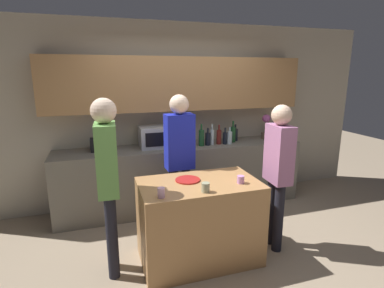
% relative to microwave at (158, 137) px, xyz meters
% --- Properties ---
extents(ground_plane, '(14.00, 14.00, 0.00)m').
position_rel_microwave_xyz_m(ground_plane, '(0.35, -1.45, -1.09)').
color(ground_plane, gray).
extents(back_wall, '(6.40, 0.40, 2.70)m').
position_rel_microwave_xyz_m(back_wall, '(0.35, 0.21, 0.45)').
color(back_wall, '#B2A893').
rests_on(back_wall, ground_plane).
extents(back_counter, '(3.60, 0.62, 0.94)m').
position_rel_microwave_xyz_m(back_counter, '(0.35, -0.06, -0.62)').
color(back_counter, '#6B665B').
rests_on(back_counter, ground_plane).
extents(kitchen_island, '(1.24, 0.73, 0.88)m').
position_rel_microwave_xyz_m(kitchen_island, '(0.15, -1.40, -0.65)').
color(kitchen_island, '#B27F4C').
rests_on(kitchen_island, ground_plane).
extents(microwave, '(0.52, 0.39, 0.30)m').
position_rel_microwave_xyz_m(microwave, '(0.00, 0.00, 0.00)').
color(microwave, '#B7BABC').
rests_on(microwave, back_counter).
extents(toaster, '(0.26, 0.16, 0.18)m').
position_rel_microwave_xyz_m(toaster, '(-0.79, 0.00, -0.06)').
color(toaster, black).
rests_on(toaster, back_counter).
extents(potted_plant, '(0.14, 0.14, 0.39)m').
position_rel_microwave_xyz_m(potted_plant, '(1.76, 0.00, 0.05)').
color(potted_plant, brown).
rests_on(potted_plant, back_counter).
extents(bottle_0, '(0.08, 0.08, 0.32)m').
position_rel_microwave_xyz_m(bottle_0, '(0.62, -0.13, -0.03)').
color(bottle_0, '#194723').
rests_on(bottle_0, back_counter).
extents(bottle_1, '(0.08, 0.08, 0.26)m').
position_rel_microwave_xyz_m(bottle_1, '(0.72, -0.13, -0.05)').
color(bottle_1, black).
rests_on(bottle_1, back_counter).
extents(bottle_2, '(0.06, 0.06, 0.31)m').
position_rel_microwave_xyz_m(bottle_2, '(0.80, -0.11, -0.03)').
color(bottle_2, silver).
rests_on(bottle_2, back_counter).
extents(bottle_3, '(0.07, 0.07, 0.29)m').
position_rel_microwave_xyz_m(bottle_3, '(0.90, -0.11, -0.04)').
color(bottle_3, maroon).
rests_on(bottle_3, back_counter).
extents(bottle_4, '(0.07, 0.07, 0.25)m').
position_rel_microwave_xyz_m(bottle_4, '(0.99, -0.14, -0.06)').
color(bottle_4, black).
rests_on(bottle_4, back_counter).
extents(bottle_5, '(0.08, 0.08, 0.26)m').
position_rel_microwave_xyz_m(bottle_5, '(1.06, -0.15, -0.05)').
color(bottle_5, silver).
rests_on(bottle_5, back_counter).
extents(bottle_6, '(0.08, 0.08, 0.33)m').
position_rel_microwave_xyz_m(bottle_6, '(1.16, -0.05, -0.02)').
color(bottle_6, '#194723').
rests_on(bottle_6, back_counter).
extents(bottle_7, '(0.08, 0.08, 0.26)m').
position_rel_microwave_xyz_m(bottle_7, '(1.24, 0.03, -0.05)').
color(bottle_7, black).
rests_on(bottle_7, back_counter).
extents(plate_on_island, '(0.26, 0.26, 0.01)m').
position_rel_microwave_xyz_m(plate_on_island, '(0.05, -1.31, -0.20)').
color(plate_on_island, red).
rests_on(plate_on_island, kitchen_island).
extents(cup_0, '(0.07, 0.07, 0.08)m').
position_rel_microwave_xyz_m(cup_0, '(0.55, -1.55, -0.17)').
color(cup_0, '#CD8ED2').
rests_on(cup_0, kitchen_island).
extents(cup_1, '(0.08, 0.08, 0.09)m').
position_rel_microwave_xyz_m(cup_1, '(0.13, -1.66, -0.16)').
color(cup_1, '#9FA382').
rests_on(cup_1, kitchen_island).
extents(cup_2, '(0.07, 0.07, 0.10)m').
position_rel_microwave_xyz_m(cup_2, '(-0.30, -1.66, -0.16)').
color(cup_2, '#DEABCB').
rests_on(cup_2, kitchen_island).
extents(person_left, '(0.22, 0.35, 1.66)m').
position_rel_microwave_xyz_m(person_left, '(1.05, -1.44, -0.10)').
color(person_left, black).
rests_on(person_left, ground_plane).
extents(person_center, '(0.35, 0.23, 1.74)m').
position_rel_microwave_xyz_m(person_center, '(0.11, -0.77, -0.05)').
color(person_center, black).
rests_on(person_center, ground_plane).
extents(person_right, '(0.23, 0.35, 1.77)m').
position_rel_microwave_xyz_m(person_right, '(-0.75, -1.36, -0.03)').
color(person_right, black).
rests_on(person_right, ground_plane).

